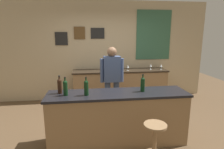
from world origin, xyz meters
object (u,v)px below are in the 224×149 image
object	(u,v)px
bar_stool	(155,139)
wine_bottle_d	(143,84)
wine_bottle_a	(60,86)
wine_bottle_b	(65,87)
wine_bottle_c	(86,87)
bartender	(112,78)
wine_glass_c	(161,66)
wine_glass_b	(151,66)
wine_glass_a	(128,67)

from	to	relation	value
bar_stool	wine_bottle_d	bearing A→B (deg)	88.02
bar_stool	wine_bottle_a	world-z (taller)	wine_bottle_a
wine_bottle_a	wine_bottle_b	world-z (taller)	same
wine_bottle_b	wine_bottle_c	world-z (taller)	same
bar_stool	wine_bottle_c	bearing A→B (deg)	144.82
bartender	wine_glass_c	bearing A→B (deg)	32.85
wine_glass_b	wine_glass_c	distance (m)	0.29
wine_bottle_d	wine_glass_a	world-z (taller)	wine_bottle_d
wine_bottle_b	wine_glass_c	bearing A→B (deg)	39.70
wine_bottle_a	wine_glass_c	world-z (taller)	wine_bottle_a
wine_bottle_b	bar_stool	bearing A→B (deg)	-28.77
bar_stool	wine_bottle_b	world-z (taller)	wine_bottle_b
wine_bottle_c	wine_bottle_d	bearing A→B (deg)	4.85
wine_bottle_b	wine_bottle_d	bearing A→B (deg)	1.98
wine_bottle_a	wine_bottle_b	xyz separation A→B (m)	(0.11, -0.12, 0.00)
bartender	wine_bottle_b	size ratio (longest dim) A/B	5.29
bartender	wine_glass_b	bearing A→B (deg)	40.38
wine_bottle_a	wine_glass_c	bearing A→B (deg)	36.81
bartender	wine_bottle_a	distance (m)	1.35
wine_bottle_c	wine_glass_a	size ratio (longest dim) A/B	1.97
wine_bottle_c	wine_glass_c	world-z (taller)	wine_bottle_c
bartender	wine_bottle_c	xyz separation A→B (m)	(-0.56, -1.06, 0.12)
wine_glass_a	bartender	bearing A→B (deg)	-120.49
bartender	wine_bottle_b	world-z (taller)	bartender
wine_bottle_d	wine_glass_c	size ratio (longest dim) A/B	1.97
wine_bottle_b	wine_glass_b	world-z (taller)	wine_bottle_b
bartender	bar_stool	world-z (taller)	bartender
wine_glass_c	wine_glass_b	bearing A→B (deg)	164.41
wine_bottle_d	wine_glass_b	world-z (taller)	wine_bottle_d
wine_glass_a	wine_glass_c	xyz separation A→B (m)	(0.96, 0.02, 0.00)
wine_bottle_a	wine_glass_c	xyz separation A→B (m)	(2.52, 1.89, -0.05)
wine_glass_c	wine_bottle_c	bearing A→B (deg)	-135.55
wine_bottle_c	wine_glass_b	world-z (taller)	wine_bottle_c
wine_glass_a	wine_glass_c	world-z (taller)	same
bar_stool	wine_bottle_a	distance (m)	1.71
wine_bottle_a	bar_stool	bearing A→B (deg)	-30.66
wine_bottle_a	wine_bottle_d	xyz separation A→B (m)	(1.40, -0.07, 0.00)
wine_bottle_c	wine_bottle_d	world-z (taller)	same
bartender	wine_bottle_d	size ratio (longest dim) A/B	5.29
wine_bottle_c	wine_glass_a	world-z (taller)	wine_bottle_c
bartender	wine_bottle_c	distance (m)	1.20
bar_stool	wine_glass_c	bearing A→B (deg)	67.07
bar_stool	wine_bottle_b	distance (m)	1.57
bar_stool	wine_glass_b	xyz separation A→B (m)	(0.87, 2.78, 0.55)
bartender	wine_glass_c	xyz separation A→B (m)	(1.52, 0.98, 0.07)
wine_glass_a	wine_glass_b	distance (m)	0.69
wine_glass_b	wine_glass_c	bearing A→B (deg)	-15.59
wine_bottle_b	wine_bottle_a	bearing A→B (deg)	131.82
wine_bottle_a	wine_bottle_c	size ratio (longest dim) A/B	1.00
wine_bottle_a	wine_glass_b	xyz separation A→B (m)	(2.24, 1.96, -0.05)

